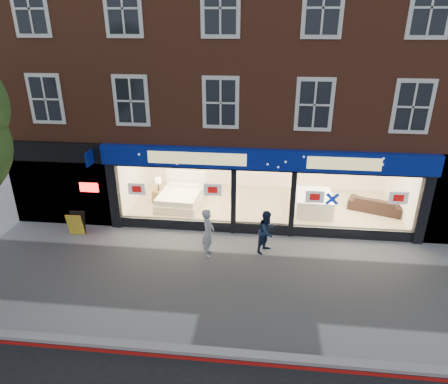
% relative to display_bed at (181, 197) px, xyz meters
% --- Properties ---
extents(ground, '(120.00, 120.00, 0.00)m').
position_rel_display_bed_xyz_m(ground, '(3.44, -5.01, -0.43)').
color(ground, gray).
rests_on(ground, ground).
extents(kerb_line, '(60.00, 0.10, 0.01)m').
position_rel_display_bed_xyz_m(kerb_line, '(3.44, -8.11, -0.43)').
color(kerb_line, '#8C0A07').
rests_on(kerb_line, ground).
extents(kerb_stone, '(60.00, 0.25, 0.12)m').
position_rel_display_bed_xyz_m(kerb_stone, '(3.44, -7.91, -0.37)').
color(kerb_stone, gray).
rests_on(kerb_stone, ground).
extents(showroom_floor, '(11.00, 4.50, 0.10)m').
position_rel_display_bed_xyz_m(showroom_floor, '(3.44, 0.24, -0.38)').
color(showroom_floor, tan).
rests_on(showroom_floor, ground).
extents(building, '(19.00, 8.26, 10.30)m').
position_rel_display_bed_xyz_m(building, '(3.43, 1.92, 6.24)').
color(building, brown).
rests_on(building, ground).
extents(display_bed, '(1.86, 2.20, 1.18)m').
position_rel_display_bed_xyz_m(display_bed, '(0.00, 0.00, 0.00)').
color(display_bed, white).
rests_on(display_bed, showroom_floor).
extents(bedside_table, '(0.54, 0.54, 0.55)m').
position_rel_display_bed_xyz_m(bedside_table, '(-0.96, 0.09, -0.06)').
color(bedside_table, brown).
rests_on(bedside_table, showroom_floor).
extents(mattress_stack, '(1.46, 1.83, 0.71)m').
position_rel_display_bed_xyz_m(mattress_stack, '(5.48, 0.01, 0.02)').
color(mattress_stack, white).
rests_on(mattress_stack, showroom_floor).
extents(sofa, '(2.21, 1.49, 0.60)m').
position_rel_display_bed_xyz_m(sofa, '(7.98, 0.27, -0.03)').
color(sofa, black).
rests_on(sofa, showroom_floor).
extents(a_board, '(0.59, 0.40, 0.88)m').
position_rel_display_bed_xyz_m(a_board, '(-3.30, -2.76, 0.01)').
color(a_board, yellow).
rests_on(a_board, ground).
extents(pedestrian_grey, '(0.43, 0.63, 1.69)m').
position_rel_display_bed_xyz_m(pedestrian_grey, '(1.69, -3.60, 0.41)').
color(pedestrian_grey, '#B0B1B8').
rests_on(pedestrian_grey, ground).
extents(pedestrian_blue, '(0.88, 0.92, 1.50)m').
position_rel_display_bed_xyz_m(pedestrian_blue, '(3.62, -3.15, 0.32)').
color(pedestrian_blue, '#16243F').
rests_on(pedestrian_blue, ground).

